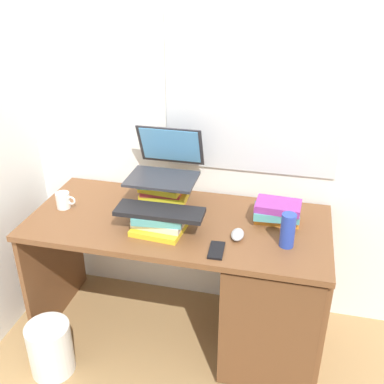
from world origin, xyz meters
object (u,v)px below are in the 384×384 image
at_px(book_stack_tall, 163,195).
at_px(water_bottle, 288,230).
at_px(computer_mouse, 238,234).
at_px(desk, 250,287).
at_px(mug, 63,200).
at_px(laptop, 166,165).
at_px(cell_phone, 216,250).
at_px(keyboard, 160,212).
at_px(wastebasket, 50,348).
at_px(book_stack_side, 277,212).
at_px(book_stack_keyboard_riser, 159,223).

distance_m(book_stack_tall, water_bottle, 0.67).
height_order(computer_mouse, water_bottle, water_bottle).
relative_size(desk, mug, 14.04).
xyz_separation_m(laptop, cell_phone, (0.34, -0.38, -0.22)).
xyz_separation_m(laptop, keyboard, (0.05, -0.27, -0.12)).
bearing_deg(mug, book_stack_tall, 11.56).
height_order(laptop, mug, laptop).
distance_m(computer_mouse, wastebasket, 1.11).
relative_size(book_stack_tall, book_stack_side, 1.08).
bearing_deg(desk, water_bottle, -27.43).
relative_size(water_bottle, cell_phone, 1.20).
distance_m(keyboard, cell_phone, 0.33).
relative_size(computer_mouse, cell_phone, 0.76).
height_order(desk, book_stack_keyboard_riser, book_stack_keyboard_riser).
height_order(desk, cell_phone, cell_phone).
bearing_deg(keyboard, desk, 10.87).
relative_size(cell_phone, wastebasket, 0.48).
height_order(laptop, computer_mouse, laptop).
height_order(keyboard, water_bottle, water_bottle).
height_order(book_stack_side, wastebasket, book_stack_side).
distance_m(desk, mug, 1.07).
distance_m(laptop, cell_phone, 0.56).
relative_size(keyboard, mug, 3.94).
bearing_deg(cell_phone, mug, 163.00).
xyz_separation_m(book_stack_keyboard_riser, keyboard, (0.01, 0.00, 0.06)).
xyz_separation_m(book_stack_keyboard_riser, mug, (-0.55, 0.10, -0.00)).
relative_size(book_stack_keyboard_riser, laptop, 0.73).
height_order(book_stack_side, laptop, laptop).
xyz_separation_m(computer_mouse, wastebasket, (-0.88, -0.33, -0.61)).
relative_size(book_stack_tall, computer_mouse, 2.40).
bearing_deg(laptop, cell_phone, -48.00).
height_order(desk, book_stack_tall, book_stack_tall).
relative_size(book_stack_tall, keyboard, 0.59).
height_order(laptop, wastebasket, laptop).
bearing_deg(book_stack_side, laptop, 174.34).
bearing_deg(desk, keyboard, -168.15).
relative_size(book_stack_keyboard_riser, book_stack_side, 1.09).
bearing_deg(book_stack_keyboard_riser, wastebasket, -149.09).
xyz_separation_m(desk, keyboard, (-0.44, -0.09, 0.44)).
bearing_deg(wastebasket, book_stack_side, 26.34).
bearing_deg(book_stack_keyboard_riser, book_stack_tall, 100.98).
height_order(book_stack_keyboard_riser, water_bottle, water_bottle).
xyz_separation_m(book_stack_keyboard_riser, book_stack_side, (0.54, 0.22, 0.01)).
distance_m(book_stack_keyboard_riser, computer_mouse, 0.38).
distance_m(water_bottle, wastebasket, 1.33).
distance_m(desk, cell_phone, 0.42).
bearing_deg(laptop, book_stack_tall, -89.43).
bearing_deg(book_stack_side, keyboard, -158.04).
bearing_deg(wastebasket, cell_phone, 13.57).
bearing_deg(book_stack_tall, book_stack_keyboard_riser, -79.02).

